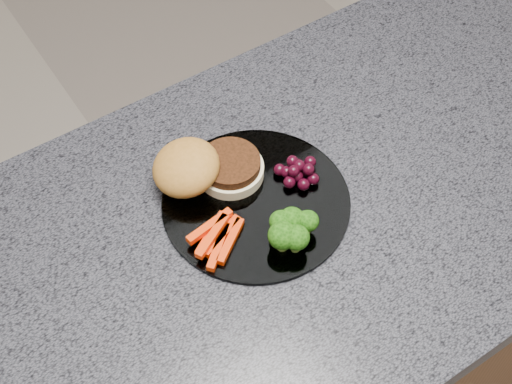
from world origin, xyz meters
TOP-DOWN VIEW (x-y plane):
  - island_cabinet at (0.00, 0.00)m, footprint 1.20×0.60m
  - countertop at (0.00, 0.00)m, footprint 1.20×0.60m
  - plate at (-0.08, 0.04)m, footprint 0.26×0.26m
  - burger at (-0.13, 0.11)m, footprint 0.16×0.12m
  - carrot_sticks at (-0.16, 0.01)m, footprint 0.09×0.07m
  - broccoli at (-0.08, -0.04)m, footprint 0.08×0.06m
  - grape_bunch at (-0.01, 0.04)m, footprint 0.06×0.06m

SIDE VIEW (x-z plane):
  - island_cabinet at x=0.00m, z-range 0.00..0.86m
  - countertop at x=0.00m, z-range 0.86..0.90m
  - plate at x=-0.08m, z-range 0.90..0.91m
  - carrot_sticks at x=-0.16m, z-range 0.90..0.92m
  - grape_bunch at x=-0.01m, z-range 0.90..0.93m
  - burger at x=-0.13m, z-range 0.90..0.95m
  - broccoli at x=-0.08m, z-range 0.91..0.96m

